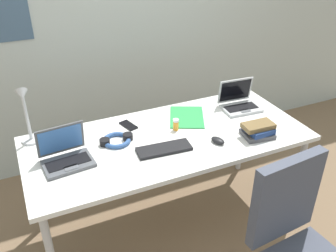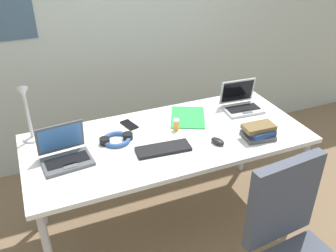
% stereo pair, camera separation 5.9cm
% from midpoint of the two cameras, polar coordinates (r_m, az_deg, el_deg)
% --- Properties ---
extents(ground_plane, '(12.00, 12.00, 0.00)m').
position_cam_midpoint_polar(ground_plane, '(2.83, -0.62, -14.48)').
color(ground_plane, '#7A6047').
extents(wall_back, '(6.00, 0.13, 2.60)m').
position_cam_midpoint_polar(wall_back, '(3.13, -9.35, 17.12)').
color(wall_back, '#B2BCB7').
rests_on(wall_back, ground_plane).
extents(desk, '(1.80, 0.80, 0.74)m').
position_cam_midpoint_polar(desk, '(2.40, -0.71, -2.82)').
color(desk, white).
rests_on(desk, ground_plane).
extents(desk_lamp, '(0.12, 0.18, 0.40)m').
position_cam_midpoint_polar(desk_lamp, '(2.37, -21.63, 1.48)').
color(desk_lamp, silver).
rests_on(desk_lamp, desk).
extents(laptop_mid_desk, '(0.28, 0.23, 0.20)m').
position_cam_midpoint_polar(laptop_mid_desk, '(2.74, 10.30, 3.53)').
color(laptop_mid_desk, '#B7BABC').
rests_on(laptop_mid_desk, desk).
extents(laptop_center, '(0.29, 0.25, 0.21)m').
position_cam_midpoint_polar(laptop_center, '(2.20, -16.19, -4.45)').
color(laptop_center, '#515459').
rests_on(laptop_center, desk).
extents(external_keyboard, '(0.34, 0.15, 0.02)m').
position_cam_midpoint_polar(external_keyboard, '(2.23, -1.37, -3.55)').
color(external_keyboard, black).
rests_on(external_keyboard, desk).
extents(computer_mouse, '(0.08, 0.11, 0.03)m').
position_cam_midpoint_polar(computer_mouse, '(2.32, 6.96, -2.23)').
color(computer_mouse, black).
rests_on(computer_mouse, desk).
extents(cell_phone, '(0.10, 0.15, 0.01)m').
position_cam_midpoint_polar(cell_phone, '(2.50, -6.79, 0.10)').
color(cell_phone, black).
rests_on(cell_phone, desk).
extents(headphones, '(0.21, 0.18, 0.04)m').
position_cam_midpoint_polar(headphones, '(2.33, -8.66, -2.15)').
color(headphones, '#335999').
rests_on(headphones, desk).
extents(pill_bottle, '(0.04, 0.04, 0.08)m').
position_cam_midpoint_polar(pill_bottle, '(2.42, 0.52, 0.24)').
color(pill_bottle, gold).
rests_on(pill_bottle, desk).
extents(book_stack, '(0.21, 0.18, 0.09)m').
position_cam_midpoint_polar(book_stack, '(2.42, 13.02, -0.61)').
color(book_stack, '#4C4C51').
rests_on(book_stack, desk).
extents(paper_folder_back_right, '(0.34, 0.38, 0.01)m').
position_cam_midpoint_polar(paper_folder_back_right, '(2.59, 2.26, 1.39)').
color(paper_folder_back_right, green).
rests_on(paper_folder_back_right, desk).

